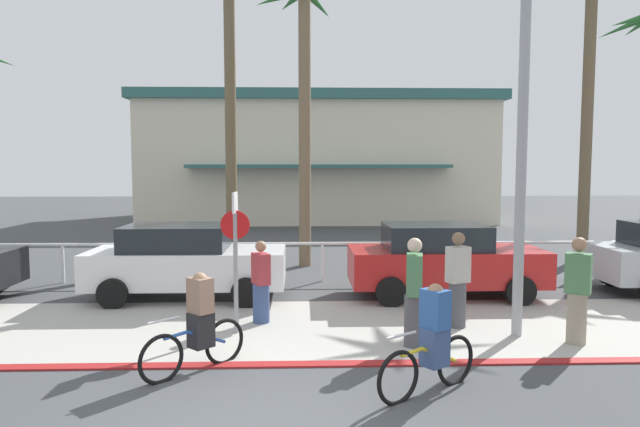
{
  "coord_description": "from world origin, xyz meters",
  "views": [
    {
      "loc": [
        0.56,
        -6.24,
        3.04
      ],
      "look_at": [
        0.97,
        6.0,
        2.0
      ],
      "focal_mm": 31.95,
      "sensor_mm": 36.0,
      "label": 1
    }
  ],
  "objects_px": {
    "palm_tree_3": "(591,49)",
    "pedestrian_3": "(414,296)",
    "pedestrian_0": "(458,283)",
    "palm_tree_2": "(305,67)",
    "pedestrian_1": "(577,295)",
    "cyclist_yellow_0": "(432,341)",
    "cyclist_blue_1": "(198,325)",
    "pedestrian_2": "(261,286)",
    "car_red_2": "(443,260)",
    "palm_tree_1": "(229,50)",
    "car_white_1": "(185,261)",
    "stop_sign_bike_lane": "(235,242)",
    "streetlight_curb": "(529,91)"
  },
  "relations": [
    {
      "from": "stop_sign_bike_lane",
      "to": "cyclist_yellow_0",
      "type": "xyz_separation_m",
      "value": [
        2.92,
        -2.74,
        -0.98
      ]
    },
    {
      "from": "palm_tree_2",
      "to": "pedestrian_2",
      "type": "relative_size",
      "value": 5.19
    },
    {
      "from": "pedestrian_3",
      "to": "cyclist_yellow_0",
      "type": "bearing_deg",
      "value": -93.88
    },
    {
      "from": "palm_tree_3",
      "to": "pedestrian_3",
      "type": "relative_size",
      "value": 4.91
    },
    {
      "from": "palm_tree_2",
      "to": "car_red_2",
      "type": "xyz_separation_m",
      "value": [
        3.13,
        -4.19,
        -5.07
      ]
    },
    {
      "from": "palm_tree_2",
      "to": "cyclist_blue_1",
      "type": "xyz_separation_m",
      "value": [
        -1.66,
        -8.79,
        -5.25
      ]
    },
    {
      "from": "stop_sign_bike_lane",
      "to": "car_white_1",
      "type": "height_order",
      "value": "stop_sign_bike_lane"
    },
    {
      "from": "palm_tree_2",
      "to": "cyclist_yellow_0",
      "type": "relative_size",
      "value": 5.42
    },
    {
      "from": "car_red_2",
      "to": "cyclist_blue_1",
      "type": "bearing_deg",
      "value": -136.15
    },
    {
      "from": "pedestrian_1",
      "to": "pedestrian_3",
      "type": "height_order",
      "value": "pedestrian_3"
    },
    {
      "from": "palm_tree_1",
      "to": "car_white_1",
      "type": "distance_m",
      "value": 8.11
    },
    {
      "from": "cyclist_blue_1",
      "to": "pedestrian_3",
      "type": "bearing_deg",
      "value": 16.15
    },
    {
      "from": "cyclist_blue_1",
      "to": "pedestrian_0",
      "type": "relative_size",
      "value": 0.83
    },
    {
      "from": "pedestrian_2",
      "to": "stop_sign_bike_lane",
      "type": "bearing_deg",
      "value": -120.93
    },
    {
      "from": "palm_tree_2",
      "to": "palm_tree_1",
      "type": "bearing_deg",
      "value": 148.83
    },
    {
      "from": "cyclist_blue_1",
      "to": "pedestrian_0",
      "type": "bearing_deg",
      "value": 25.24
    },
    {
      "from": "car_red_2",
      "to": "cyclist_blue_1",
      "type": "xyz_separation_m",
      "value": [
        -4.79,
        -4.6,
        -0.18
      ]
    },
    {
      "from": "cyclist_yellow_0",
      "to": "cyclist_blue_1",
      "type": "bearing_deg",
      "value": 164.76
    },
    {
      "from": "stop_sign_bike_lane",
      "to": "cyclist_blue_1",
      "type": "height_order",
      "value": "stop_sign_bike_lane"
    },
    {
      "from": "stop_sign_bike_lane",
      "to": "cyclist_yellow_0",
      "type": "distance_m",
      "value": 4.13
    },
    {
      "from": "palm_tree_3",
      "to": "cyclist_blue_1",
      "type": "distance_m",
      "value": 15.59
    },
    {
      "from": "streetlight_curb",
      "to": "cyclist_blue_1",
      "type": "relative_size",
      "value": 5.0
    },
    {
      "from": "pedestrian_1",
      "to": "palm_tree_2",
      "type": "bearing_deg",
      "value": 120.29
    },
    {
      "from": "palm_tree_2",
      "to": "cyclist_blue_1",
      "type": "relative_size",
      "value": 5.55
    },
    {
      "from": "palm_tree_2",
      "to": "palm_tree_3",
      "type": "relative_size",
      "value": 0.92
    },
    {
      "from": "streetlight_curb",
      "to": "pedestrian_2",
      "type": "height_order",
      "value": "streetlight_curb"
    },
    {
      "from": "streetlight_curb",
      "to": "car_white_1",
      "type": "height_order",
      "value": "streetlight_curb"
    },
    {
      "from": "stop_sign_bike_lane",
      "to": "palm_tree_2",
      "type": "relative_size",
      "value": 0.31
    },
    {
      "from": "palm_tree_1",
      "to": "car_red_2",
      "type": "height_order",
      "value": "palm_tree_1"
    },
    {
      "from": "cyclist_yellow_0",
      "to": "palm_tree_1",
      "type": "bearing_deg",
      "value": 109.82
    },
    {
      "from": "cyclist_blue_1",
      "to": "pedestrian_3",
      "type": "xyz_separation_m",
      "value": [
        3.4,
        0.98,
        0.17
      ]
    },
    {
      "from": "palm_tree_1",
      "to": "car_white_1",
      "type": "height_order",
      "value": "palm_tree_1"
    },
    {
      "from": "car_white_1",
      "to": "pedestrian_0",
      "type": "height_order",
      "value": "pedestrian_0"
    },
    {
      "from": "streetlight_curb",
      "to": "cyclist_blue_1",
      "type": "height_order",
      "value": "streetlight_curb"
    },
    {
      "from": "streetlight_curb",
      "to": "pedestrian_3",
      "type": "distance_m",
      "value": 3.94
    },
    {
      "from": "palm_tree_3",
      "to": "pedestrian_0",
      "type": "distance_m",
      "value": 11.42
    },
    {
      "from": "palm_tree_1",
      "to": "streetlight_curb",
      "type": "bearing_deg",
      "value": -55.81
    },
    {
      "from": "pedestrian_1",
      "to": "cyclist_yellow_0",
      "type": "bearing_deg",
      "value": -146.48
    },
    {
      "from": "cyclist_yellow_0",
      "to": "car_white_1",
      "type": "bearing_deg",
      "value": 128.47
    },
    {
      "from": "streetlight_curb",
      "to": "palm_tree_1",
      "type": "distance_m",
      "value": 11.11
    },
    {
      "from": "stop_sign_bike_lane",
      "to": "cyclist_blue_1",
      "type": "xyz_separation_m",
      "value": [
        -0.35,
        -1.85,
        -0.98
      ]
    },
    {
      "from": "cyclist_yellow_0",
      "to": "pedestrian_3",
      "type": "distance_m",
      "value": 1.89
    },
    {
      "from": "car_red_2",
      "to": "pedestrian_1",
      "type": "height_order",
      "value": "pedestrian_1"
    },
    {
      "from": "pedestrian_2",
      "to": "car_red_2",
      "type": "bearing_deg",
      "value": 27.24
    },
    {
      "from": "cyclist_blue_1",
      "to": "pedestrian_1",
      "type": "xyz_separation_m",
      "value": [
        6.19,
        1.04,
        0.17
      ]
    },
    {
      "from": "car_white_1",
      "to": "cyclist_blue_1",
      "type": "height_order",
      "value": "car_white_1"
    },
    {
      "from": "cyclist_blue_1",
      "to": "pedestrian_1",
      "type": "bearing_deg",
      "value": 9.56
    },
    {
      "from": "palm_tree_3",
      "to": "pedestrian_1",
      "type": "relative_size",
      "value": 4.94
    },
    {
      "from": "palm_tree_1",
      "to": "pedestrian_3",
      "type": "xyz_separation_m",
      "value": [
        4.14,
        -9.27,
        -5.84
      ]
    },
    {
      "from": "palm_tree_2",
      "to": "palm_tree_3",
      "type": "bearing_deg",
      "value": 5.71
    }
  ]
}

